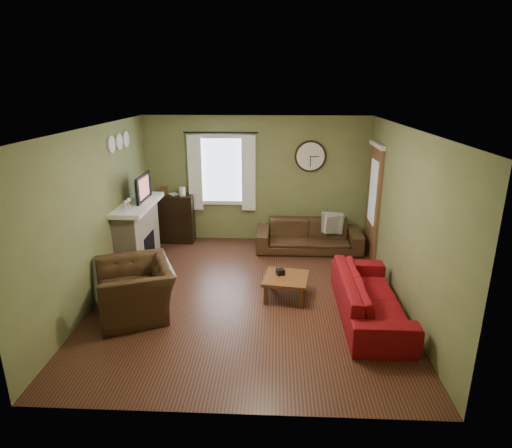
{
  "coord_description": "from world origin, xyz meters",
  "views": [
    {
      "loc": [
        0.41,
        -6.1,
        3.17
      ],
      "look_at": [
        0.1,
        0.4,
        1.05
      ],
      "focal_mm": 30.0,
      "sensor_mm": 36.0,
      "label": 1
    }
  ],
  "objects_px": {
    "bookshelf": "(174,219)",
    "coffee_table": "(286,287)",
    "armchair": "(136,289)",
    "sofa_brown": "(309,236)",
    "sofa_red": "(370,297)"
  },
  "relations": [
    {
      "from": "coffee_table",
      "to": "sofa_brown",
      "type": "bearing_deg",
      "value": 76.56
    },
    {
      "from": "bookshelf",
      "to": "armchair",
      "type": "relative_size",
      "value": 0.87
    },
    {
      "from": "sofa_red",
      "to": "coffee_table",
      "type": "xyz_separation_m",
      "value": [
        -1.18,
        0.52,
        -0.13
      ]
    },
    {
      "from": "sofa_brown",
      "to": "coffee_table",
      "type": "height_order",
      "value": "sofa_brown"
    },
    {
      "from": "bookshelf",
      "to": "coffee_table",
      "type": "distance_m",
      "value": 3.38
    },
    {
      "from": "sofa_red",
      "to": "armchair",
      "type": "distance_m",
      "value": 3.35
    },
    {
      "from": "sofa_red",
      "to": "coffee_table",
      "type": "height_order",
      "value": "sofa_red"
    },
    {
      "from": "armchair",
      "to": "coffee_table",
      "type": "xyz_separation_m",
      "value": [
        2.17,
        0.58,
        -0.2
      ]
    },
    {
      "from": "armchair",
      "to": "coffee_table",
      "type": "distance_m",
      "value": 2.25
    },
    {
      "from": "armchair",
      "to": "sofa_brown",
      "type": "bearing_deg",
      "value": 110.9
    },
    {
      "from": "bookshelf",
      "to": "sofa_red",
      "type": "distance_m",
      "value": 4.58
    },
    {
      "from": "bookshelf",
      "to": "sofa_red",
      "type": "relative_size",
      "value": 0.47
    },
    {
      "from": "sofa_red",
      "to": "coffee_table",
      "type": "relative_size",
      "value": 3.2
    },
    {
      "from": "sofa_red",
      "to": "coffee_table",
      "type": "distance_m",
      "value": 1.29
    },
    {
      "from": "armchair",
      "to": "bookshelf",
      "type": "bearing_deg",
      "value": 158.94
    }
  ]
}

